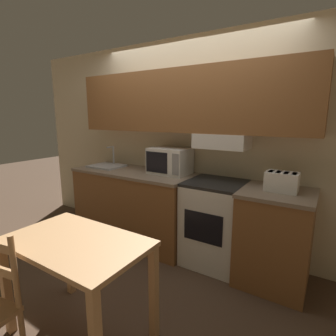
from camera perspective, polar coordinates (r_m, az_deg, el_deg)
ground_plane at (r=3.64m, az=4.31°, el=-15.37°), size 16.00×16.00×0.00m
wall_back at (r=3.19m, az=4.31°, el=9.40°), size 5.28×0.38×2.55m
lower_counter_main at (r=3.54m, az=-7.32°, el=-7.99°), size 1.63×0.66×0.94m
lower_counter_right_stub at (r=2.84m, az=22.13°, el=-13.77°), size 0.66×0.66×0.94m
stove_range at (r=3.01m, az=10.01°, el=-11.61°), size 0.60×0.60×0.94m
microwave at (r=3.19m, az=0.40°, el=1.57°), size 0.48×0.35×0.31m
toaster at (r=2.67m, az=23.52°, el=-2.72°), size 0.30×0.20×0.18m
sink_basin at (r=3.73m, az=-13.16°, el=0.54°), size 0.44×0.37×0.28m
dining_table at (r=2.08m, az=-19.26°, el=-17.73°), size 1.03×0.63×0.77m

